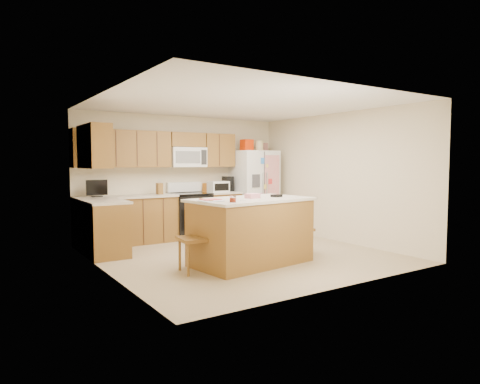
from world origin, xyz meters
TOP-DOWN VIEW (x-y plane):
  - ground at (0.00, 0.00)m, footprint 4.50×4.50m
  - room_shell at (0.00, 0.00)m, footprint 4.60×4.60m
  - cabinetry at (-0.98, 1.79)m, footprint 3.36×1.56m
  - stove at (0.00, 1.94)m, footprint 0.76×0.65m
  - refrigerator at (1.57, 1.87)m, footprint 0.90×0.79m
  - island at (-0.24, -0.61)m, footprint 1.94×1.28m
  - windsor_chair_left at (-1.17, -0.59)m, footprint 0.47×0.49m
  - windsor_chair_back at (-0.25, -0.02)m, footprint 0.52×0.51m
  - windsor_chair_right at (0.82, -0.49)m, footprint 0.49×0.50m

SIDE VIEW (x-z plane):
  - ground at x=0.00m, z-range 0.00..0.00m
  - windsor_chair_back at x=-0.25m, z-range -0.03..0.89m
  - windsor_chair_right at x=0.82m, z-range -0.03..0.90m
  - stove at x=0.00m, z-range -0.09..1.04m
  - windsor_chair_left at x=-1.17m, z-range -0.03..1.00m
  - island at x=-0.24m, z-range -0.04..1.05m
  - cabinetry at x=-0.98m, z-range -0.16..1.99m
  - refrigerator at x=1.57m, z-range -0.10..1.94m
  - room_shell at x=0.00m, z-range 0.18..2.70m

